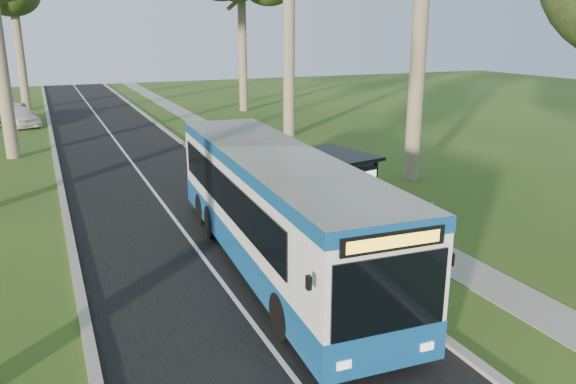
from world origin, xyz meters
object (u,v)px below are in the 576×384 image
bus (275,209)px  car_silver (13,113)px  car_white (18,116)px  litter_bin (322,222)px  bus_stop_sign (429,245)px  bus_shelter (348,176)px

bus → car_silver: bearing=106.6°
car_white → car_silver: car_white is taller
bus → litter_bin: 3.02m
bus → car_white: 30.03m
bus_stop_sign → car_silver: bus_stop_sign is taller
bus → car_white: bearing=106.9°
bus_shelter → car_white: (-10.73, 26.91, -0.99)m
bus → car_silver: (-7.57, 31.39, -1.02)m
bus_stop_sign → car_white: (-9.43, 33.01, -0.91)m
bus → car_silver: 32.31m
bus → litter_bin: (2.27, 1.58, -1.21)m
bus_stop_sign → bus_shelter: 6.24m
car_silver → bus: bearing=-69.3°
litter_bin → car_white: size_ratio=0.21×
litter_bin → car_white: (-9.44, 27.57, 0.27)m
bus → car_silver: bus is taller
bus → litter_bin: bearing=37.9°
bus_stop_sign → litter_bin: 5.58m
car_white → bus_shelter: bearing=-89.9°
bus_shelter → litter_bin: 1.91m
bus → litter_bin: bus is taller
car_silver → litter_bin: bearing=-64.6°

